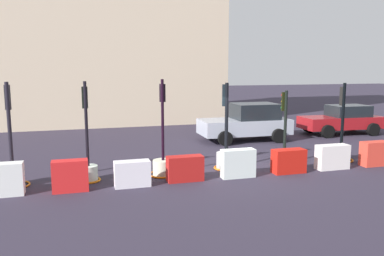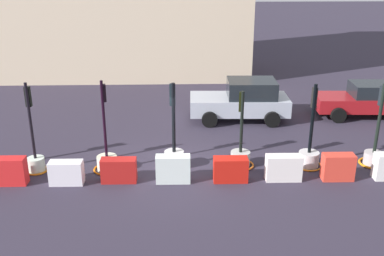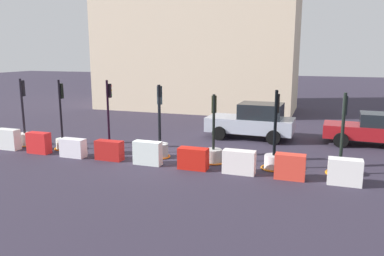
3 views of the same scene
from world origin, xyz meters
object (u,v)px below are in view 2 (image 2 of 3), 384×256
at_px(construction_barrier_5, 231,169).
at_px(car_silver_hatchback, 242,100).
at_px(traffic_light_2, 107,158).
at_px(traffic_light_4, 240,155).
at_px(traffic_light_3, 174,153).
at_px(traffic_light_6, 374,152).
at_px(construction_barrier_1, 10,171).
at_px(construction_barrier_2, 66,173).
at_px(construction_barrier_4, 173,169).
at_px(car_red_compact, 366,100).
at_px(traffic_light_1, 35,156).
at_px(construction_barrier_7, 338,167).
at_px(construction_barrier_6, 284,168).
at_px(construction_barrier_3, 119,170).
at_px(traffic_light_5, 309,154).

distance_m(construction_barrier_5, car_silver_hatchback, 6.05).
bearing_deg(traffic_light_2, traffic_light_4, 2.23).
bearing_deg(traffic_light_2, traffic_light_3, 4.15).
height_order(traffic_light_6, car_silver_hatchback, traffic_light_6).
relative_size(construction_barrier_5, car_silver_hatchback, 0.25).
height_order(traffic_light_2, traffic_light_3, traffic_light_2).
xyz_separation_m(traffic_light_2, construction_barrier_1, (-2.91, -0.93, 0.00)).
height_order(construction_barrier_2, construction_barrier_4, construction_barrier_4).
relative_size(construction_barrier_1, car_red_compact, 0.23).
relative_size(traffic_light_1, construction_barrier_2, 2.92).
height_order(traffic_light_1, traffic_light_2, traffic_light_2).
relative_size(construction_barrier_7, car_red_compact, 0.23).
distance_m(construction_barrier_7, car_silver_hatchback, 6.37).
height_order(traffic_light_3, construction_barrier_5, traffic_light_3).
xyz_separation_m(construction_barrier_4, car_silver_hatchback, (3.03, 5.94, 0.42)).
relative_size(construction_barrier_6, car_silver_hatchback, 0.27).
xyz_separation_m(traffic_light_3, construction_barrier_6, (3.55, -1.08, -0.09)).
bearing_deg(car_silver_hatchback, traffic_light_3, -121.94).
relative_size(traffic_light_1, construction_barrier_3, 2.74).
height_order(traffic_light_4, car_silver_hatchback, traffic_light_4).
relative_size(construction_barrier_4, construction_barrier_7, 1.08).
height_order(construction_barrier_1, construction_barrier_3, construction_barrier_1).
distance_m(construction_barrier_4, construction_barrier_7, 5.34).
xyz_separation_m(traffic_light_6, construction_barrier_5, (-5.13, -1.09, -0.04)).
height_order(traffic_light_2, construction_barrier_7, traffic_light_2).
bearing_deg(traffic_light_5, traffic_light_1, -179.37).
bearing_deg(construction_barrier_3, construction_barrier_2, -176.64).
distance_m(traffic_light_1, construction_barrier_7, 10.02).
distance_m(construction_barrier_3, construction_barrier_6, 5.32).
bearing_deg(traffic_light_2, traffic_light_1, -179.57).
bearing_deg(car_silver_hatchback, construction_barrier_4, -117.02).
bearing_deg(construction_barrier_3, construction_barrier_6, -0.53).
relative_size(construction_barrier_5, construction_barrier_6, 0.96).
height_order(traffic_light_5, car_silver_hatchback, traffic_light_5).
bearing_deg(traffic_light_3, construction_barrier_2, -161.80).
bearing_deg(construction_barrier_2, construction_barrier_5, 0.32).
distance_m(traffic_light_1, construction_barrier_6, 8.26).
height_order(traffic_light_1, construction_barrier_5, traffic_light_1).
relative_size(traffic_light_6, construction_barrier_6, 2.53).
xyz_separation_m(construction_barrier_1, car_silver_hatchback, (8.19, 5.91, 0.43)).
bearing_deg(car_silver_hatchback, construction_barrier_5, -101.26).
distance_m(traffic_light_2, traffic_light_6, 9.23).
bearing_deg(car_red_compact, traffic_light_2, -154.36).
relative_size(construction_barrier_1, construction_barrier_7, 0.98).
relative_size(construction_barrier_5, construction_barrier_7, 1.09).
bearing_deg(construction_barrier_6, car_silver_hatchback, 95.29).
bearing_deg(traffic_light_4, construction_barrier_1, -171.59).
height_order(traffic_light_6, construction_barrier_3, traffic_light_6).
relative_size(traffic_light_4, traffic_light_6, 0.92).
xyz_separation_m(traffic_light_6, car_red_compact, (1.67, 5.07, 0.33)).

